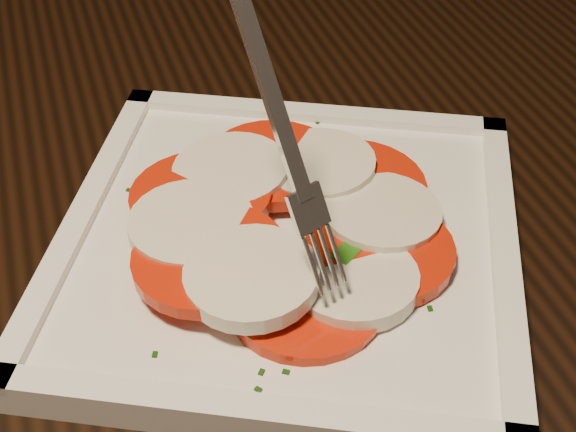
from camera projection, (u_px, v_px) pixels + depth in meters
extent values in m
cube|color=black|center=(300.00, 198.00, 0.54)|extent=(1.28, 0.93, 0.04)
cylinder|color=black|center=(573.00, 178.00, 1.16)|extent=(0.06, 0.06, 0.71)
cube|color=black|center=(125.00, 47.00, 1.26)|extent=(0.55, 0.55, 0.04)
cylinder|color=black|center=(90.00, 270.00, 1.23)|extent=(0.04, 0.04, 0.41)
cylinder|color=black|center=(285.00, 188.00, 1.38)|extent=(0.04, 0.04, 0.41)
cylinder|color=black|center=(10.00, 154.00, 1.46)|extent=(0.04, 0.04, 0.41)
cylinder|color=black|center=(185.00, 93.00, 1.61)|extent=(0.04, 0.04, 0.41)
cube|color=white|center=(288.00, 245.00, 0.47)|extent=(0.34, 0.34, 0.01)
cylinder|color=red|center=(305.00, 299.00, 0.42)|extent=(0.08, 0.08, 0.01)
cylinder|color=silver|center=(353.00, 280.00, 0.43)|extent=(0.07, 0.07, 0.01)
cylinder|color=red|center=(380.00, 250.00, 0.45)|extent=(0.08, 0.08, 0.01)
cylinder|color=silver|center=(380.00, 214.00, 0.47)|extent=(0.07, 0.07, 0.01)
cylinder|color=red|center=(357.00, 186.00, 0.48)|extent=(0.08, 0.08, 0.01)
cylinder|color=silver|center=(319.00, 166.00, 0.50)|extent=(0.07, 0.07, 0.01)
cylinder|color=red|center=(273.00, 164.00, 0.50)|extent=(0.08, 0.08, 0.01)
cylinder|color=silver|center=(231.00, 172.00, 0.49)|extent=(0.07, 0.07, 0.01)
cylinder|color=red|center=(201.00, 197.00, 0.47)|extent=(0.08, 0.08, 0.01)
cylinder|color=silver|center=(192.00, 226.00, 0.45)|extent=(0.07, 0.07, 0.01)
cylinder|color=red|center=(209.00, 258.00, 0.43)|extent=(0.08, 0.08, 0.01)
cylinder|color=silver|center=(251.00, 277.00, 0.41)|extent=(0.07, 0.07, 0.01)
cube|color=#225B0F|center=(356.00, 243.00, 0.44)|extent=(0.03, 0.03, 0.00)
cube|color=#225B0F|center=(214.00, 280.00, 0.42)|extent=(0.03, 0.01, 0.00)
cube|color=#225B0F|center=(376.00, 196.00, 0.47)|extent=(0.02, 0.03, 0.00)
cube|color=#225B0F|center=(207.00, 245.00, 0.44)|extent=(0.02, 0.04, 0.00)
cube|color=#225B0F|center=(266.00, 290.00, 0.42)|extent=(0.03, 0.03, 0.00)
cube|color=#225B0F|center=(318.00, 167.00, 0.49)|extent=(0.04, 0.03, 0.00)
cube|color=#123A0A|center=(152.00, 296.00, 0.43)|extent=(0.00, 0.00, 0.00)
cube|color=#123A0A|center=(147.00, 209.00, 0.48)|extent=(0.00, 0.00, 0.00)
cube|color=#123A0A|center=(129.00, 190.00, 0.49)|extent=(0.00, 0.00, 0.00)
cube|color=#123A0A|center=(261.00, 372.00, 0.39)|extent=(0.00, 0.00, 0.00)
cube|color=#123A0A|center=(416.00, 183.00, 0.50)|extent=(0.00, 0.00, 0.00)
cube|color=#123A0A|center=(414.00, 201.00, 0.49)|extent=(0.00, 0.00, 0.00)
cube|color=#123A0A|center=(295.00, 143.00, 0.53)|extent=(0.00, 0.00, 0.00)
cube|color=#123A0A|center=(428.00, 296.00, 0.43)|extent=(0.00, 0.00, 0.00)
cube|color=#123A0A|center=(153.00, 284.00, 0.43)|extent=(0.00, 0.00, 0.00)
cube|color=#123A0A|center=(273.00, 153.00, 0.52)|extent=(0.00, 0.00, 0.00)
cube|color=#123A0A|center=(286.00, 372.00, 0.39)|extent=(0.00, 0.00, 0.00)
cube|color=#123A0A|center=(155.00, 354.00, 0.40)|extent=(0.00, 0.00, 0.00)
cube|color=#123A0A|center=(317.00, 122.00, 0.55)|extent=(0.00, 0.00, 0.00)
cube|color=#123A0A|center=(148.00, 253.00, 0.45)|extent=(0.00, 0.00, 0.00)
cube|color=#123A0A|center=(430.00, 309.00, 0.42)|extent=(0.00, 0.00, 0.00)
cube|color=#123A0A|center=(265.00, 122.00, 0.55)|extent=(0.00, 0.00, 0.00)
cube|color=#123A0A|center=(258.00, 390.00, 0.38)|extent=(0.00, 0.00, 0.00)
cube|color=#123A0A|center=(138.00, 263.00, 0.45)|extent=(0.00, 0.00, 0.00)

